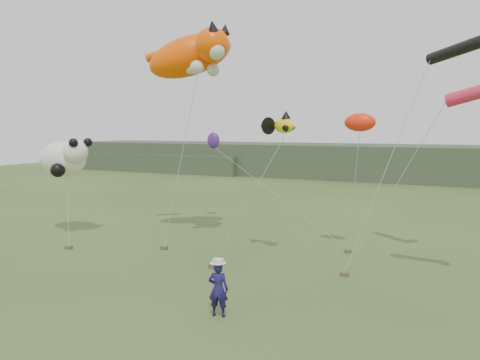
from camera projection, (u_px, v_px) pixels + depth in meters
name	position (u px, v px, depth m)	size (l,w,h in m)	color
ground	(190.00, 298.00, 16.51)	(120.00, 120.00, 0.00)	#385123
headland	(362.00, 162.00, 57.59)	(90.00, 13.00, 4.00)	#2D3D28
festival_attendant	(218.00, 289.00, 14.84)	(0.65, 0.43, 1.78)	#19154E
sandbag_anchors	(223.00, 256.00, 21.62)	(13.69, 5.61, 0.16)	brown
cat_kite	(195.00, 54.00, 23.68)	(5.87, 4.04, 3.27)	#FF5000
fish_kite	(277.00, 125.00, 20.48)	(2.15, 1.42, 1.04)	yellow
tube_kites	(476.00, 66.00, 17.79)	(3.83, 4.74, 2.94)	black
panda_kite	(64.00, 158.00, 25.92)	(3.48, 2.25, 2.16)	white
misc_kites	(303.00, 129.00, 24.08)	(11.14, 4.74, 1.96)	#FA280F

